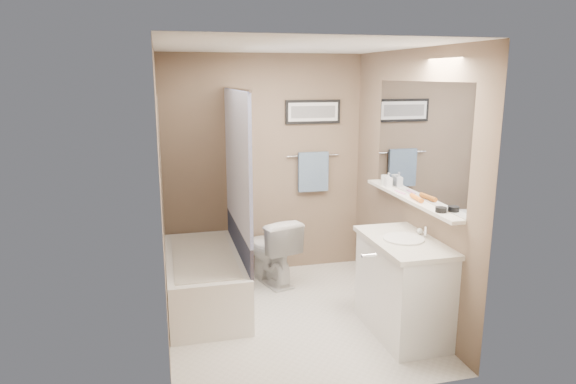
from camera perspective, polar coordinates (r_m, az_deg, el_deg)
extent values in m
plane|color=silver|center=(4.84, 0.44, -13.79)|extent=(2.50, 2.50, 0.00)
cube|color=white|center=(4.33, 0.50, 15.63)|extent=(2.20, 2.50, 0.04)
cube|color=brown|center=(5.61, -2.67, 2.87)|extent=(2.20, 0.04, 2.40)
cube|color=brown|center=(3.30, 5.82, -4.32)|extent=(2.20, 0.04, 2.40)
cube|color=brown|center=(4.30, -13.61, -0.55)|extent=(0.04, 2.50, 2.40)
cube|color=brown|center=(4.81, 13.02, 0.89)|extent=(0.04, 2.50, 2.40)
cube|color=tan|center=(4.83, -13.70, -1.53)|extent=(0.02, 1.55, 2.00)
cylinder|color=silver|center=(4.74, -5.84, 11.33)|extent=(0.02, 1.55, 0.02)
cube|color=white|center=(4.80, -5.66, 3.56)|extent=(0.03, 1.45, 1.28)
cube|color=#2A324E|center=(5.00, -5.46, -5.76)|extent=(0.03, 1.45, 0.36)
cube|color=silver|center=(4.62, 14.24, 5.62)|extent=(0.02, 1.60, 1.00)
cube|color=silver|center=(4.68, 13.30, -0.71)|extent=(0.12, 1.60, 0.03)
cylinder|color=silver|center=(5.71, 2.78, 4.07)|extent=(0.60, 0.02, 0.02)
cube|color=#82A2BD|center=(5.72, 2.82, 2.26)|extent=(0.34, 0.05, 0.44)
cube|color=black|center=(5.67, 2.78, 8.89)|extent=(0.62, 0.02, 0.26)
cube|color=white|center=(5.66, 2.83, 8.88)|extent=(0.56, 0.00, 0.20)
cube|color=#595959|center=(5.66, 2.83, 8.88)|extent=(0.50, 0.00, 0.13)
cube|color=silver|center=(3.56, 14.23, -6.71)|extent=(0.80, 0.02, 2.00)
cylinder|color=silver|center=(3.47, 8.97, -7.00)|extent=(0.10, 0.02, 0.02)
cube|color=white|center=(5.06, -9.32, -9.62)|extent=(0.71, 1.51, 0.50)
cube|color=beige|center=(4.97, -9.43, -6.96)|extent=(0.56, 1.36, 0.02)
imported|color=silver|center=(5.48, -1.89, -6.43)|extent=(0.59, 0.79, 0.72)
cube|color=white|center=(4.53, 12.68, -10.46)|extent=(0.52, 0.91, 0.80)
cube|color=beige|center=(4.38, 12.83, -5.42)|extent=(0.54, 0.96, 0.04)
cylinder|color=silver|center=(4.37, 12.73, -5.08)|extent=(0.34, 0.34, 0.01)
cylinder|color=silver|center=(4.45, 15.07, -4.32)|extent=(0.02, 0.02, 0.10)
sphere|color=white|center=(4.54, 14.45, -4.21)|extent=(0.05, 0.05, 0.05)
cylinder|color=black|center=(4.22, 16.64, -1.90)|extent=(0.09, 0.09, 0.04)
cylinder|color=orange|center=(4.56, 14.09, -0.64)|extent=(0.06, 0.22, 0.04)
cube|color=pink|center=(4.83, 12.37, -0.02)|extent=(0.04, 0.16, 0.01)
cylinder|color=silver|center=(5.12, 10.73, 1.30)|extent=(0.08, 0.08, 0.10)
imported|color=#999999|center=(5.05, 11.09, 1.33)|extent=(0.06, 0.06, 0.14)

